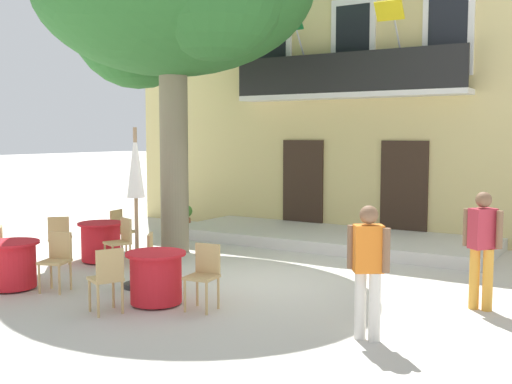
{
  "coord_description": "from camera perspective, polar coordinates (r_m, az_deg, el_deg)",
  "views": [
    {
      "loc": [
        5.3,
        -8.82,
        2.43
      ],
      "look_at": [
        -1.16,
        1.6,
        1.3
      ],
      "focal_mm": 43.54,
      "sensor_mm": 36.0,
      "label": 1
    }
  ],
  "objects": [
    {
      "name": "cafe_table_middle",
      "position": [
        10.57,
        -21.52,
        -6.22
      ],
      "size": [
        0.86,
        0.86,
        0.76
      ],
      "color": "red",
      "rests_on": "ground"
    },
    {
      "name": "cafe_chair_near_tree_0",
      "position": [
        11.63,
        -12.28,
        -4.26
      ],
      "size": [
        0.52,
        0.52,
        0.91
      ],
      "color": "tan",
      "rests_on": "ground"
    },
    {
      "name": "cafe_chair_front_1",
      "position": [
        8.71,
        -13.49,
        -7.49
      ],
      "size": [
        0.53,
        0.53,
        0.91
      ],
      "color": "tan",
      "rests_on": "ground"
    },
    {
      "name": "cafe_chair_near_tree_1",
      "position": [
        12.91,
        -12.33,
        -3.32
      ],
      "size": [
        0.45,
        0.45,
        0.91
      ],
      "color": "tan",
      "rests_on": "ground"
    },
    {
      "name": "pedestrian_mid_plaza",
      "position": [
        9.15,
        20.07,
        -4.47
      ],
      "size": [
        0.53,
        0.4,
        1.65
      ],
      "color": "gold",
      "rests_on": "ground"
    },
    {
      "name": "cafe_chair_middle_0",
      "position": [
        11.29,
        -21.83,
        -4.81
      ],
      "size": [
        0.56,
        0.56,
        0.91
      ],
      "color": "tan",
      "rests_on": "ground"
    },
    {
      "name": "cafe_chair_front_2",
      "position": [
        8.74,
        -4.78,
        -7.32
      ],
      "size": [
        0.45,
        0.45,
        0.91
      ],
      "color": "tan",
      "rests_on": "ground"
    },
    {
      "name": "cafe_umbrella",
      "position": [
        9.92,
        -10.99,
        0.75
      ],
      "size": [
        0.44,
        0.44,
        2.55
      ],
      "color": "#997A56",
      "rests_on": "ground"
    },
    {
      "name": "building_facade",
      "position": [
        16.91,
        11.58,
        9.64
      ],
      "size": [
        13.0,
        5.09,
        7.5
      ],
      "color": "#DBC67F",
      "rests_on": "ground"
    },
    {
      "name": "ground_planter_left",
      "position": [
        15.83,
        -6.66,
        -2.19
      ],
      "size": [
        0.44,
        0.44,
        0.68
      ],
      "color": "#995638",
      "rests_on": "ground"
    },
    {
      "name": "cafe_chair_near_tree_2",
      "position": [
        12.28,
        -17.6,
        -3.89
      ],
      "size": [
        0.56,
        0.56,
        0.91
      ],
      "color": "tan",
      "rests_on": "ground"
    },
    {
      "name": "cafe_chair_front_0",
      "position": [
        9.8,
        -9.08,
        -5.99
      ],
      "size": [
        0.55,
        0.55,
        0.91
      ],
      "color": "tan",
      "rests_on": "ground"
    },
    {
      "name": "entrance_step_platform",
      "position": [
        14.02,
        6.66,
        -4.23
      ],
      "size": [
        7.13,
        2.57,
        0.25
      ],
      "primitive_type": "cube",
      "color": "silver",
      "rests_on": "ground"
    },
    {
      "name": "pedestrian_near_entrance",
      "position": [
        7.46,
        10.26,
        -6.6
      ],
      "size": [
        0.53,
        0.37,
        1.61
      ],
      "color": "silver",
      "rests_on": "ground"
    },
    {
      "name": "ground_plane",
      "position": [
        10.57,
        0.76,
        -8.03
      ],
      "size": [
        120.0,
        120.0,
        0.0
      ],
      "primitive_type": "plane",
      "color": "beige"
    },
    {
      "name": "cafe_chair_middle_2",
      "position": [
        10.21,
        -17.8,
        -5.72
      ],
      "size": [
        0.51,
        0.51,
        0.91
      ],
      "color": "tan",
      "rests_on": "ground"
    },
    {
      "name": "cafe_table_front",
      "position": [
        9.09,
        -9.17,
        -7.76
      ],
      "size": [
        0.86,
        0.86,
        0.76
      ],
      "color": "red",
      "rests_on": "ground"
    },
    {
      "name": "cafe_table_near_tree",
      "position": [
        12.3,
        -14.06,
        -4.43
      ],
      "size": [
        0.86,
        0.86,
        0.76
      ],
      "color": "red",
      "rests_on": "ground"
    }
  ]
}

